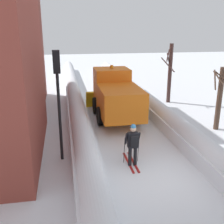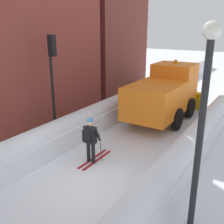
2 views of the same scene
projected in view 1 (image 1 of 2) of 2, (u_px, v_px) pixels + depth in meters
name	position (u px, v px, depth m)	size (l,w,h in m)	color
ground_plane	(110.00, 106.00, 19.39)	(80.00, 80.00, 0.00)	white
snowbank_left	(75.00, 100.00, 18.79)	(1.10, 36.00, 1.26)	white
snowbank_right	(143.00, 98.00, 19.66)	(1.10, 36.00, 1.10)	white
plow_truck	(116.00, 95.00, 16.42)	(3.20, 5.98, 3.12)	orange
skier	(133.00, 143.00, 10.75)	(0.62, 1.80, 1.81)	black
traffic_light_pole	(58.00, 85.00, 10.73)	(0.28, 0.42, 4.59)	black
bare_tree_near	(219.00, 98.00, 14.46)	(1.23, 1.16, 3.45)	#4E382B
bare_tree_mid	(170.00, 73.00, 19.76)	(0.84, 1.21, 4.33)	#422C28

